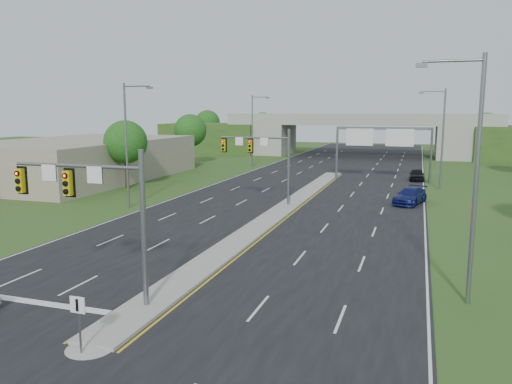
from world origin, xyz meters
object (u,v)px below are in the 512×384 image
object	(u,v)px
signal_mast_far	(264,154)
sign_gantry	(382,139)
overpass	(359,137)
car_far_c	(417,175)
signal_mast_near	(96,200)
car_far_b	(410,196)
keep_right_sign	(79,315)

from	to	relation	value
signal_mast_far	sign_gantry	size ratio (longest dim) A/B	0.60
signal_mast_far	sign_gantry	world-z (taller)	signal_mast_far
signal_mast_far	overpass	world-z (taller)	overpass
sign_gantry	car_far_c	world-z (taller)	sign_gantry
signal_mast_near	sign_gantry	bearing A→B (deg)	78.75
signal_mast_near	signal_mast_far	distance (m)	25.00
signal_mast_near	signal_mast_far	size ratio (longest dim) A/B	1.00
sign_gantry	car_far_b	xyz separation A→B (m)	(3.83, -15.19, -4.47)
car_far_b	car_far_c	world-z (taller)	car_far_b
signal_mast_far	keep_right_sign	size ratio (longest dim) A/B	3.18
signal_mast_near	car_far_b	size ratio (longest dim) A/B	1.36
signal_mast_near	overpass	size ratio (longest dim) A/B	0.09
signal_mast_near	overpass	bearing A→B (deg)	88.38
keep_right_sign	sign_gantry	size ratio (longest dim) A/B	0.19
car_far_c	keep_right_sign	bearing A→B (deg)	-103.55
signal_mast_near	car_far_c	world-z (taller)	signal_mast_near
keep_right_sign	car_far_b	world-z (taller)	keep_right_sign
sign_gantry	signal_mast_far	bearing A→B (deg)	-114.11
signal_mast_near	sign_gantry	xyz separation A→B (m)	(8.95, 44.99, 0.51)
sign_gantry	overpass	bearing A→B (deg)	100.79
keep_right_sign	sign_gantry	bearing A→B (deg)	82.30
signal_mast_far	car_far_c	distance (m)	25.83
sign_gantry	overpass	distance (m)	35.75
keep_right_sign	sign_gantry	world-z (taller)	sign_gantry
signal_mast_near	sign_gantry	distance (m)	45.88
signal_mast_far	overpass	size ratio (longest dim) A/B	0.09
signal_mast_near	signal_mast_far	xyz separation A→B (m)	(0.00, 25.00, 0.00)
signal_mast_far	keep_right_sign	distance (m)	29.71
overpass	sign_gantry	bearing A→B (deg)	-79.21
signal_mast_far	car_far_b	xyz separation A→B (m)	(12.77, 4.81, -3.96)
car_far_b	sign_gantry	bearing A→B (deg)	119.84
overpass	car_far_b	distance (m)	51.43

